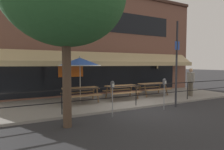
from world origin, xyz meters
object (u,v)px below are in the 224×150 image
at_px(parking_meter_near, 112,88).
at_px(parking_meter_far, 164,85).
at_px(patio_umbrella_left, 80,62).
at_px(pedestrian_walking, 191,81).
at_px(street_sign_pole, 177,63).
at_px(picnic_table_right, 153,86).
at_px(picnic_table_left, 81,91).
at_px(picnic_table_centre, 122,88).

height_order(parking_meter_near, parking_meter_far, same).
height_order(patio_umbrella_left, parking_meter_near, patio_umbrella_left).
height_order(pedestrian_walking, street_sign_pole, street_sign_pole).
bearing_deg(picnic_table_right, picnic_table_left, -179.19).
distance_m(picnic_table_left, picnic_table_right, 4.69).
bearing_deg(pedestrian_walking, picnic_table_right, 147.74).
bearing_deg(picnic_table_left, pedestrian_walking, -9.84).
distance_m(picnic_table_right, patio_umbrella_left, 4.92).
bearing_deg(parking_meter_far, picnic_table_centre, 106.46).
bearing_deg(picnic_table_left, picnic_table_right, 0.81).
height_order(picnic_table_left, picnic_table_centre, same).
bearing_deg(parking_meter_near, parking_meter_far, 0.01).
distance_m(pedestrian_walking, street_sign_pole, 3.14).
bearing_deg(parking_meter_far, parking_meter_near, -179.99).
bearing_deg(pedestrian_walking, street_sign_pole, -152.77).
distance_m(picnic_table_centre, picnic_table_right, 2.35).
distance_m(picnic_table_centre, pedestrian_walking, 4.41).
distance_m(picnic_table_left, parking_meter_far, 4.11).
height_order(picnic_table_left, patio_umbrella_left, patio_umbrella_left).
height_order(picnic_table_left, parking_meter_far, parking_meter_far).
relative_size(picnic_table_centre, pedestrian_walking, 1.05).
distance_m(picnic_table_centre, parking_meter_far, 2.71).
bearing_deg(patio_umbrella_left, parking_meter_near, -79.62).
distance_m(patio_umbrella_left, parking_meter_far, 4.27).
xyz_separation_m(picnic_table_centre, picnic_table_right, (2.35, 0.16, 0.00)).
bearing_deg(picnic_table_centre, picnic_table_right, 4.01).
height_order(pedestrian_walking, parking_meter_far, pedestrian_walking).
distance_m(picnic_table_centre, street_sign_pole, 3.23).
xyz_separation_m(parking_meter_near, parking_meter_far, (2.60, 0.00, 0.00)).
xyz_separation_m(patio_umbrella_left, street_sign_pole, (3.98, -2.59, -0.08)).
bearing_deg(patio_umbrella_left, picnic_table_left, -90.00).
xyz_separation_m(picnic_table_left, parking_meter_far, (3.10, -2.66, 0.44)).
bearing_deg(pedestrian_walking, picnic_table_centre, 166.19).
relative_size(picnic_table_left, picnic_table_right, 1.00).
height_order(pedestrian_walking, parking_meter_near, pedestrian_walking).
bearing_deg(picnic_table_left, picnic_table_centre, -2.39).
bearing_deg(picnic_table_right, pedestrian_walking, -32.26).
distance_m(pedestrian_walking, parking_meter_far, 3.83).
bearing_deg(street_sign_pole, picnic_table_right, 74.54).
bearing_deg(picnic_table_right, street_sign_pole, -105.46).
height_order(picnic_table_right, pedestrian_walking, pedestrian_walking).
bearing_deg(picnic_table_centre, parking_meter_near, -125.78).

